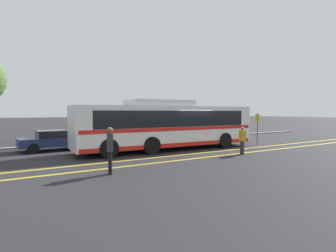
{
  "coord_description": "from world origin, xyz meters",
  "views": [
    {
      "loc": [
        -9.67,
        -13.69,
        2.37
      ],
      "look_at": [
        -1.22,
        0.4,
        1.49
      ],
      "focal_mm": 28.0,
      "sensor_mm": 36.0,
      "label": 1
    }
  ],
  "objects_px": {
    "parked_car_2": "(150,134)",
    "transit_bus": "(168,125)",
    "parked_car_1": "(53,140)",
    "pedestrian_0": "(110,147)",
    "pedestrian_1": "(242,139)",
    "parked_car_3": "(205,132)",
    "bus_stop_sign": "(257,125)"
  },
  "relations": [
    {
      "from": "parked_car_2",
      "to": "bus_stop_sign",
      "type": "xyz_separation_m",
      "value": [
        6.39,
        -4.28,
        0.7
      ]
    },
    {
      "from": "parked_car_2",
      "to": "parked_car_3",
      "type": "bearing_deg",
      "value": -84.01
    },
    {
      "from": "parked_car_1",
      "to": "pedestrian_0",
      "type": "relative_size",
      "value": 2.23
    },
    {
      "from": "parked_car_1",
      "to": "bus_stop_sign",
      "type": "height_order",
      "value": "bus_stop_sign"
    },
    {
      "from": "pedestrian_1",
      "to": "parked_car_2",
      "type": "bearing_deg",
      "value": 37.05
    },
    {
      "from": "parked_car_2",
      "to": "pedestrian_0",
      "type": "distance_m",
      "value": 9.22
    },
    {
      "from": "pedestrian_0",
      "to": "transit_bus",
      "type": "bearing_deg",
      "value": -33.23
    },
    {
      "from": "parked_car_1",
      "to": "pedestrian_1",
      "type": "bearing_deg",
      "value": 47.75
    },
    {
      "from": "pedestrian_1",
      "to": "bus_stop_sign",
      "type": "height_order",
      "value": "bus_stop_sign"
    },
    {
      "from": "transit_bus",
      "to": "bus_stop_sign",
      "type": "height_order",
      "value": "transit_bus"
    },
    {
      "from": "parked_car_2",
      "to": "parked_car_1",
      "type": "bearing_deg",
      "value": 88.52
    },
    {
      "from": "parked_car_1",
      "to": "parked_car_3",
      "type": "distance_m",
      "value": 11.81
    },
    {
      "from": "pedestrian_0",
      "to": "parked_car_2",
      "type": "bearing_deg",
      "value": -20.44
    },
    {
      "from": "parked_car_2",
      "to": "transit_bus",
      "type": "bearing_deg",
      "value": 177.55
    },
    {
      "from": "transit_bus",
      "to": "parked_car_2",
      "type": "distance_m",
      "value": 3.03
    },
    {
      "from": "bus_stop_sign",
      "to": "parked_car_2",
      "type": "bearing_deg",
      "value": -122.21
    },
    {
      "from": "bus_stop_sign",
      "to": "transit_bus",
      "type": "bearing_deg",
      "value": -100.1
    },
    {
      "from": "parked_car_3",
      "to": "pedestrian_1",
      "type": "relative_size",
      "value": 3.04
    },
    {
      "from": "transit_bus",
      "to": "parked_car_2",
      "type": "relative_size",
      "value": 2.49
    },
    {
      "from": "transit_bus",
      "to": "parked_car_1",
      "type": "height_order",
      "value": "transit_bus"
    },
    {
      "from": "parked_car_2",
      "to": "parked_car_3",
      "type": "height_order",
      "value": "parked_car_2"
    },
    {
      "from": "parked_car_1",
      "to": "pedestrian_1",
      "type": "distance_m",
      "value": 11.37
    },
    {
      "from": "transit_bus",
      "to": "bus_stop_sign",
      "type": "relative_size",
      "value": 5.26
    },
    {
      "from": "transit_bus",
      "to": "pedestrian_0",
      "type": "bearing_deg",
      "value": -47.84
    },
    {
      "from": "parked_car_2",
      "to": "pedestrian_1",
      "type": "relative_size",
      "value": 3.11
    },
    {
      "from": "parked_car_2",
      "to": "parked_car_3",
      "type": "xyz_separation_m",
      "value": [
        5.3,
        0.32,
        -0.06
      ]
    },
    {
      "from": "transit_bus",
      "to": "parked_car_1",
      "type": "xyz_separation_m",
      "value": [
        -6.26,
        3.37,
        -0.92
      ]
    },
    {
      "from": "pedestrian_1",
      "to": "pedestrian_0",
      "type": "bearing_deg",
      "value": 113.03
    },
    {
      "from": "transit_bus",
      "to": "bus_stop_sign",
      "type": "distance_m",
      "value": 6.79
    },
    {
      "from": "parked_car_2",
      "to": "parked_car_3",
      "type": "distance_m",
      "value": 5.31
    },
    {
      "from": "transit_bus",
      "to": "parked_car_3",
      "type": "height_order",
      "value": "transit_bus"
    },
    {
      "from": "parked_car_2",
      "to": "pedestrian_1",
      "type": "bearing_deg",
      "value": -158.09
    }
  ]
}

